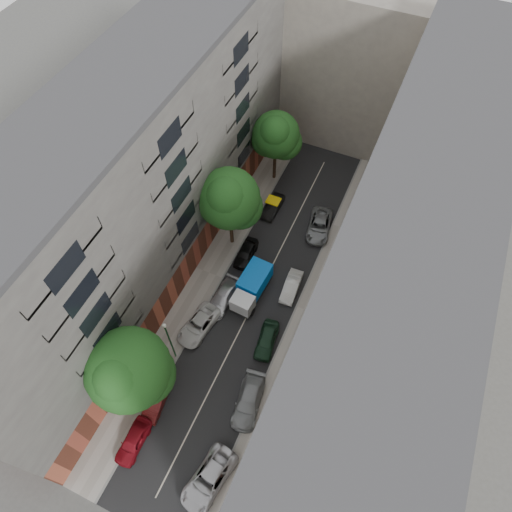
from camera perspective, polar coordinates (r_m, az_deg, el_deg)
The scene contains 24 objects.
ground at distance 45.31m, azimuth 0.35°, elevation -4.58°, with size 120.00×120.00×0.00m, color #4C4C49.
road_surface at distance 45.30m, azimuth 0.35°, elevation -4.58°, with size 8.00×44.00×0.02m, color black.
sidewalk_left at distance 46.62m, azimuth -5.85°, elevation -2.13°, with size 3.00×44.00×0.15m, color gray.
sidewalk_right at distance 44.51m, azimuth 6.90°, elevation -7.00°, with size 3.00×44.00×0.15m, color gray.
building_left at distance 40.96m, azimuth -13.95°, elevation 7.95°, with size 8.00×44.00×20.00m, color #4C4947.
building_right at distance 35.95m, azimuth 16.73°, elevation -2.74°, with size 8.00×44.00×20.00m, color #C4B098.
building_endcap at distance 57.92m, azimuth 12.59°, elevation 23.00°, with size 18.00×12.00×18.00m, color gray.
tarp_truck at distance 44.04m, azimuth -0.58°, elevation -3.86°, with size 2.48×5.58×2.52m.
car_left_0 at distance 40.85m, azimuth -15.08°, elevation -21.42°, with size 1.60×3.98×1.36m, color maroon.
car_left_1 at distance 41.35m, azimuth -12.33°, elevation -17.17°, with size 1.36×3.90×1.28m, color #490E0E.
car_left_2 at distance 43.28m, azimuth -7.20°, elevation -8.55°, with size 2.22×4.82×1.34m, color silver.
car_left_3 at distance 44.41m, azimuth -4.11°, elevation -5.13°, with size 1.88×4.63×1.34m, color silver.
car_left_4 at distance 47.03m, azimuth -1.25°, elevation 0.38°, with size 1.58×3.93×1.34m, color black.
car_left_5 at distance 50.89m, azimuth 2.15°, elevation 6.20°, with size 1.35×3.86×1.27m, color black.
car_right_0 at distance 39.27m, azimuth -5.90°, elevation -25.96°, with size 2.44×5.29×1.47m, color #B9B8BE.
car_right_1 at distance 40.36m, azimuth -0.93°, elevation -17.70°, with size 2.04×5.03×1.46m, color gray.
car_right_2 at distance 42.32m, azimuth 1.34°, elevation -10.43°, with size 1.63×4.05×1.38m, color black.
car_right_3 at distance 45.05m, azimuth 4.45°, elevation -3.81°, with size 1.36×3.89×1.28m, color silver.
car_right_4 at distance 49.54m, azimuth 7.91°, elevation 3.77°, with size 2.32×5.04×1.40m, color slate.
tree_near at distance 36.59m, azimuth -15.57°, elevation -13.79°, with size 6.62×6.54×9.49m.
tree_mid at distance 43.27m, azimuth -3.34°, elevation 6.89°, with size 6.17×6.02×10.05m.
tree_far at distance 50.19m, azimuth 2.56°, elevation 14.64°, with size 5.37×5.10×9.19m.
lamp_post at distance 39.26m, azimuth -10.84°, elevation -10.02°, with size 0.36×0.36×6.53m.
pedestrian at distance 46.85m, azimuth 9.51°, elevation -0.40°, with size 0.61×0.40×1.66m, color black.
Camera 1 is at (8.76, -20.47, 39.46)m, focal length 32.00 mm.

